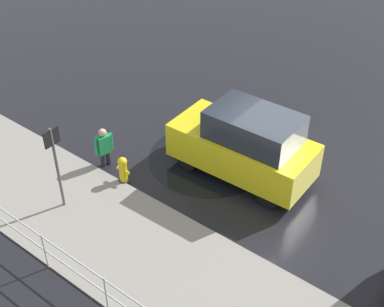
{
  "coord_description": "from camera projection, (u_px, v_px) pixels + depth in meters",
  "views": [
    {
      "loc": [
        -5.11,
        10.21,
        9.38
      ],
      "look_at": [
        1.82,
        1.35,
        0.9
      ],
      "focal_mm": 50.0,
      "sensor_mm": 36.0,
      "label": 1
    }
  ],
  "objects": [
    {
      "name": "kerb_strip",
      "position": [
        178.0,
        276.0,
        11.93
      ],
      "size": [
        24.0,
        3.2,
        0.04
      ],
      "primitive_type": "cube",
      "color": "gray",
      "rests_on": "ground"
    },
    {
      "name": "moving_hatchback",
      "position": [
        245.0,
        144.0,
        14.21
      ],
      "size": [
        3.95,
        1.81,
        2.06
      ],
      "color": "yellow",
      "rests_on": "ground"
    },
    {
      "name": "sign_post",
      "position": [
        55.0,
        157.0,
        12.85
      ],
      "size": [
        0.07,
        0.44,
        2.4
      ],
      "color": "#4C4C51",
      "rests_on": "ground"
    },
    {
      "name": "fire_hydrant",
      "position": [
        123.0,
        170.0,
        14.34
      ],
      "size": [
        0.42,
        0.31,
        0.8
      ],
      "color": "gold",
      "rests_on": "ground"
    },
    {
      "name": "pedestrian",
      "position": [
        104.0,
        145.0,
        14.75
      ],
      "size": [
        0.32,
        0.56,
        1.22
      ],
      "color": "#1E8C4C",
      "rests_on": "ground"
    },
    {
      "name": "ground_plane",
      "position": [
        275.0,
        181.0,
        14.58
      ],
      "size": [
        60.0,
        60.0,
        0.0
      ],
      "primitive_type": "plane",
      "color": "black"
    },
    {
      "name": "puddle_patch",
      "position": [
        210.0,
        158.0,
        15.41
      ],
      "size": [
        3.52,
        3.52,
        0.01
      ],
      "primitive_type": "cylinder",
      "color": "black",
      "rests_on": "ground"
    }
  ]
}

